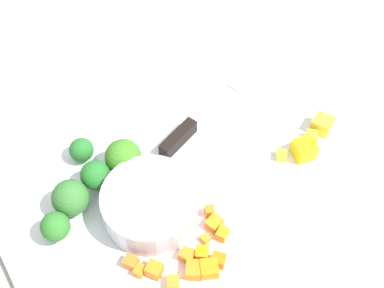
# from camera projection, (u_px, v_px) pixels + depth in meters

# --- Properties ---
(ground_plane) EXTENTS (4.00, 4.00, 0.00)m
(ground_plane) POSITION_uv_depth(u_px,v_px,m) (192.00, 154.00, 0.67)
(ground_plane) COLOR gray
(cutting_board) EXTENTS (0.49, 0.35, 0.01)m
(cutting_board) POSITION_uv_depth(u_px,v_px,m) (192.00, 152.00, 0.67)
(cutting_board) COLOR white
(cutting_board) RESTS_ON ground_plane
(prep_bowl) EXTENTS (0.11, 0.11, 0.04)m
(prep_bowl) POSITION_uv_depth(u_px,v_px,m) (150.00, 205.00, 0.60)
(prep_bowl) COLOR #B3B2BC
(prep_bowl) RESTS_ON cutting_board
(chef_knife) EXTENTS (0.29, 0.12, 0.02)m
(chef_knife) POSITION_uv_depth(u_px,v_px,m) (215.00, 103.00, 0.70)
(chef_knife) COLOR silver
(chef_knife) RESTS_ON cutting_board
(carrot_dice_0) EXTENTS (0.01, 0.01, 0.01)m
(carrot_dice_0) POSITION_uv_depth(u_px,v_px,m) (205.00, 239.00, 0.59)
(carrot_dice_0) COLOR orange
(carrot_dice_0) RESTS_ON cutting_board
(carrot_dice_1) EXTENTS (0.02, 0.02, 0.02)m
(carrot_dice_1) POSITION_uv_depth(u_px,v_px,m) (209.00, 269.00, 0.57)
(carrot_dice_1) COLOR orange
(carrot_dice_1) RESTS_ON cutting_board
(carrot_dice_2) EXTENTS (0.01, 0.01, 0.01)m
(carrot_dice_2) POSITION_uv_depth(u_px,v_px,m) (210.00, 211.00, 0.61)
(carrot_dice_2) COLOR orange
(carrot_dice_2) RESTS_ON cutting_board
(carrot_dice_3) EXTENTS (0.02, 0.02, 0.01)m
(carrot_dice_3) POSITION_uv_depth(u_px,v_px,m) (187.00, 256.00, 0.58)
(carrot_dice_3) COLOR orange
(carrot_dice_3) RESTS_ON cutting_board
(carrot_dice_4) EXTENTS (0.02, 0.02, 0.01)m
(carrot_dice_4) POSITION_uv_depth(u_px,v_px,m) (154.00, 270.00, 0.57)
(carrot_dice_4) COLOR orange
(carrot_dice_4) RESTS_ON cutting_board
(carrot_dice_5) EXTENTS (0.02, 0.02, 0.01)m
(carrot_dice_5) POSITION_uv_depth(u_px,v_px,m) (202.00, 254.00, 0.58)
(carrot_dice_5) COLOR orange
(carrot_dice_5) RESTS_ON cutting_board
(carrot_dice_6) EXTENTS (0.02, 0.02, 0.02)m
(carrot_dice_6) POSITION_uv_depth(u_px,v_px,m) (218.00, 260.00, 0.57)
(carrot_dice_6) COLOR orange
(carrot_dice_6) RESTS_ON cutting_board
(carrot_dice_7) EXTENTS (0.02, 0.02, 0.01)m
(carrot_dice_7) POSITION_uv_depth(u_px,v_px,m) (222.00, 234.00, 0.59)
(carrot_dice_7) COLOR orange
(carrot_dice_7) RESTS_ON cutting_board
(carrot_dice_8) EXTENTS (0.02, 0.02, 0.01)m
(carrot_dice_8) POSITION_uv_depth(u_px,v_px,m) (214.00, 223.00, 0.60)
(carrot_dice_8) COLOR orange
(carrot_dice_8) RESTS_ON cutting_board
(carrot_dice_9) EXTENTS (0.02, 0.02, 0.01)m
(carrot_dice_9) POSITION_uv_depth(u_px,v_px,m) (173.00, 283.00, 0.56)
(carrot_dice_9) COLOR orange
(carrot_dice_9) RESTS_ON cutting_board
(carrot_dice_10) EXTENTS (0.02, 0.02, 0.01)m
(carrot_dice_10) POSITION_uv_depth(u_px,v_px,m) (194.00, 270.00, 0.57)
(carrot_dice_10) COLOR orange
(carrot_dice_10) RESTS_ON cutting_board
(carrot_dice_11) EXTENTS (0.02, 0.02, 0.01)m
(carrot_dice_11) POSITION_uv_depth(u_px,v_px,m) (131.00, 262.00, 0.57)
(carrot_dice_11) COLOR orange
(carrot_dice_11) RESTS_ON cutting_board
(carrot_dice_12) EXTENTS (0.02, 0.02, 0.01)m
(carrot_dice_12) POSITION_uv_depth(u_px,v_px,m) (140.00, 271.00, 0.57)
(carrot_dice_12) COLOR orange
(carrot_dice_12) RESTS_ON cutting_board
(pepper_dice_0) EXTENTS (0.02, 0.02, 0.01)m
(pepper_dice_0) POSITION_uv_depth(u_px,v_px,m) (281.00, 155.00, 0.65)
(pepper_dice_0) COLOR yellow
(pepper_dice_0) RESTS_ON cutting_board
(pepper_dice_1) EXTENTS (0.03, 0.03, 0.02)m
(pepper_dice_1) POSITION_uv_depth(u_px,v_px,m) (322.00, 124.00, 0.67)
(pepper_dice_1) COLOR yellow
(pepper_dice_1) RESTS_ON cutting_board
(pepper_dice_2) EXTENTS (0.02, 0.02, 0.01)m
(pepper_dice_2) POSITION_uv_depth(u_px,v_px,m) (312.00, 137.00, 0.67)
(pepper_dice_2) COLOR yellow
(pepper_dice_2) RESTS_ON cutting_board
(pepper_dice_3) EXTENTS (0.03, 0.03, 0.02)m
(pepper_dice_3) POSITION_uv_depth(u_px,v_px,m) (304.00, 149.00, 0.65)
(pepper_dice_3) COLOR yellow
(pepper_dice_3) RESTS_ON cutting_board
(broccoli_floret_0) EXTENTS (0.03, 0.03, 0.03)m
(broccoli_floret_0) POSITION_uv_depth(u_px,v_px,m) (82.00, 150.00, 0.64)
(broccoli_floret_0) COLOR #83C263
(broccoli_floret_0) RESTS_ON cutting_board
(broccoli_floret_1) EXTENTS (0.04, 0.04, 0.05)m
(broccoli_floret_1) POSITION_uv_depth(u_px,v_px,m) (123.00, 157.00, 0.63)
(broccoli_floret_1) COLOR #97BA5C
(broccoli_floret_1) RESTS_ON cutting_board
(broccoli_floret_2) EXTENTS (0.03, 0.03, 0.04)m
(broccoli_floret_2) POSITION_uv_depth(u_px,v_px,m) (95.00, 175.00, 0.61)
(broccoli_floret_2) COLOR #8DBA68
(broccoli_floret_2) RESTS_ON cutting_board
(broccoli_floret_3) EXTENTS (0.04, 0.04, 0.04)m
(broccoli_floret_3) POSITION_uv_depth(u_px,v_px,m) (69.00, 196.00, 0.60)
(broccoli_floret_3) COLOR #98BF55
(broccoli_floret_3) RESTS_ON cutting_board
(broccoli_floret_4) EXTENTS (0.03, 0.03, 0.04)m
(broccoli_floret_4) POSITION_uv_depth(u_px,v_px,m) (55.00, 227.00, 0.58)
(broccoli_floret_4) COLOR #91AE5C
(broccoli_floret_4) RESTS_ON cutting_board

